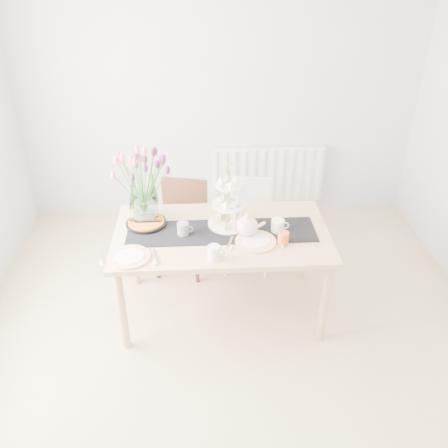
{
  "coord_description": "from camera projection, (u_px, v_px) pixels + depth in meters",
  "views": [
    {
      "loc": [
        -0.21,
        -2.37,
        2.64
      ],
      "look_at": [
        -0.05,
        0.55,
        0.85
      ],
      "focal_mm": 38.0,
      "sensor_mm": 36.0,
      "label": 1
    }
  ],
  "objects": [
    {
      "name": "mug_white",
      "position": [
        214.0,
        253.0,
        3.21
      ],
      "size": [
        0.09,
        0.09,
        0.1
      ],
      "primitive_type": "cylinder",
      "rotation": [
        0.0,
        0.0,
        0.05
      ],
      "color": "silver",
      "rests_on": "dining_table"
    },
    {
      "name": "plate_right",
      "position": [
        256.0,
        242.0,
        3.4
      ],
      "size": [
        0.37,
        0.37,
        0.02
      ],
      "primitive_type": "cylinder",
      "rotation": [
        0.0,
        0.0,
        -0.27
      ],
      "color": "silver",
      "rests_on": "dining_table"
    },
    {
      "name": "tart_tin",
      "position": [
        146.0,
        223.0,
        3.6
      ],
      "size": [
        0.31,
        0.31,
        0.04
      ],
      "rotation": [
        0.0,
        0.0,
        -0.23
      ],
      "color": "black",
      "rests_on": "dining_table"
    },
    {
      "name": "chair_white",
      "position": [
        248.0,
        217.0,
        4.25
      ],
      "size": [
        0.45,
        0.45,
        0.82
      ],
      "rotation": [
        0.0,
        0.0,
        -0.13
      ],
      "color": "silver",
      "rests_on": "ground"
    },
    {
      "name": "cream_jug",
      "position": [
        278.0,
        226.0,
        3.51
      ],
      "size": [
        0.11,
        0.11,
        0.1
      ],
      "primitive_type": "cylinder",
      "rotation": [
        0.0,
        0.0,
        -0.09
      ],
      "color": "white",
      "rests_on": "dining_table"
    },
    {
      "name": "tulip_vase",
      "position": [
        141.0,
        176.0,
        3.48
      ],
      "size": [
        0.69,
        0.69,
        0.59
      ],
      "rotation": [
        0.0,
        0.0,
        -0.01
      ],
      "color": "silver",
      "rests_on": "dining_table"
    },
    {
      "name": "mug_orange",
      "position": [
        283.0,
        238.0,
        3.37
      ],
      "size": [
        0.11,
        0.11,
        0.09
      ],
      "primitive_type": "cylinder",
      "rotation": [
        0.0,
        0.0,
        0.94
      ],
      "color": "#DB5C18",
      "rests_on": "dining_table"
    },
    {
      "name": "radiator",
      "position": [
        267.0,
        175.0,
        5.06
      ],
      "size": [
        1.2,
        0.08,
        0.6
      ],
      "primitive_type": "cube",
      "color": "white",
      "rests_on": "room_shell"
    },
    {
      "name": "room_shell",
      "position": [
        238.0,
        207.0,
        2.73
      ],
      "size": [
        4.5,
        4.5,
        4.5
      ],
      "color": "tan",
      "rests_on": "ground"
    },
    {
      "name": "teapot",
      "position": [
        247.0,
        226.0,
        3.44
      ],
      "size": [
        0.28,
        0.24,
        0.17
      ],
      "primitive_type": null,
      "rotation": [
        0.0,
        0.0,
        -0.13
      ],
      "color": "white",
      "rests_on": "dining_table"
    },
    {
      "name": "chair_brown",
      "position": [
        183.0,
        219.0,
        4.22
      ],
      "size": [
        0.49,
        0.49,
        0.82
      ],
      "rotation": [
        0.0,
        0.0,
        -0.22
      ],
      "color": "#3B1F15",
      "rests_on": "ground"
    },
    {
      "name": "plate_left",
      "position": [
        130.0,
        257.0,
        3.24
      ],
      "size": [
        0.35,
        0.35,
        0.01
      ],
      "primitive_type": "cylinder",
      "rotation": [
        0.0,
        0.0,
        0.24
      ],
      "color": "silver",
      "rests_on": "dining_table"
    },
    {
      "name": "table_runner",
      "position": [
        221.0,
        232.0,
        3.52
      ],
      "size": [
        1.4,
        0.35,
        0.01
      ],
      "primitive_type": "cube",
      "color": "black",
      "rests_on": "dining_table"
    },
    {
      "name": "dining_table",
      "position": [
        222.0,
        241.0,
        3.56
      ],
      "size": [
        1.6,
        0.9,
        0.75
      ],
      "color": "tan",
      "rests_on": "ground"
    },
    {
      "name": "mug_grey",
      "position": [
        183.0,
        229.0,
        3.47
      ],
      "size": [
        0.09,
        0.09,
        0.1
      ],
      "primitive_type": "cylinder",
      "rotation": [
        0.0,
        0.0,
        -0.06
      ],
      "color": "gray",
      "rests_on": "dining_table"
    },
    {
      "name": "cake_stand",
      "position": [
        229.0,
        210.0,
        3.54
      ],
      "size": [
        0.32,
        0.32,
        0.47
      ],
      "rotation": [
        0.0,
        0.0,
        0.37
      ],
      "color": "gold",
      "rests_on": "dining_table"
    }
  ]
}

